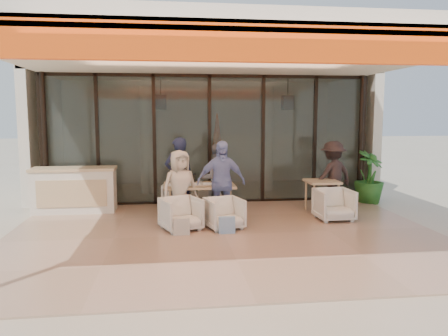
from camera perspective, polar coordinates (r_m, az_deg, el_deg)
The scene contains 21 objects.
ground at distance 8.15m, azimuth 0.09°, elevation -8.84°, with size 70.00×70.00×0.00m, color #C6B293.
terrace_floor at distance 8.15m, azimuth 0.09°, elevation -8.80°, with size 8.00×6.00×0.01m, color tan.
terrace_structure at distance 7.65m, azimuth 0.36°, elevation 14.71°, with size 8.00×6.00×3.40m.
glass_storefront at distance 10.84m, azimuth -1.91°, elevation 3.70°, with size 8.08×0.10×3.20m.
interior_block at distance 13.13m, azimuth -2.82°, elevation 7.02°, with size 9.05×3.62×3.52m.
host_counter at distance 10.43m, azimuth -18.94°, elevation -2.71°, with size 1.85×0.65×1.04m.
dining_table at distance 9.35m, azimuth -3.32°, elevation -2.47°, with size 1.50×0.90×0.93m.
chair_far_left at distance 10.32m, azimuth -5.95°, elevation -3.48°, with size 0.69×0.64×0.71m, color silver.
chair_far_right at distance 10.38m, azimuth -1.29°, elevation -3.64°, with size 0.60×0.56×0.61m, color silver.
chair_near_left at distance 8.45m, azimuth -5.66°, elevation -5.80°, with size 0.69×0.65×0.71m, color silver.
chair_near_right at distance 8.52m, azimuth 0.02°, elevation -5.77°, with size 0.66×0.62×0.68m, color silver.
diner_navy at distance 9.74m, azimuth -5.92°, elevation -1.05°, with size 0.63×0.41×1.73m, color #1A1C39.
diner_grey at distance 9.80m, azimuth -1.00°, elevation -1.41°, with size 0.77×0.60×1.58m, color slate.
diner_cream at distance 8.87m, azimuth -5.78°, elevation -2.54°, with size 0.74×0.48×1.52m, color beige.
diner_periwinkle at distance 8.91m, azimuth -0.38°, elevation -1.87°, with size 1.00×0.41×1.70m, color #7689C6.
tote_bag_cream at distance 8.11m, azimuth -5.57°, elevation -7.70°, with size 0.30×0.10×0.34m, color silver.
tote_bag_blue at distance 8.17m, azimuth 0.38°, elevation -7.55°, with size 0.30×0.10×0.34m, color #99BFD8.
side_table at distance 10.12m, azimuth 12.68°, elevation -2.19°, with size 0.70×0.70×0.74m.
side_chair at distance 9.47m, azimuth 14.18°, elevation -4.48°, with size 0.73×0.68×0.75m, color silver.
standing_woman at distance 10.53m, azimuth 14.02°, elevation -0.94°, with size 1.04×0.60×1.61m, color black.
potted_palm at distance 11.56m, azimuth 18.44°, elevation -1.12°, with size 0.74×0.74×1.33m, color #1E5919.
Camera 1 is at (-0.99, -7.78, 2.22)m, focal length 35.00 mm.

